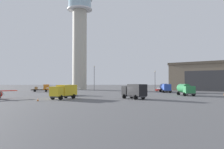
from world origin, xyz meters
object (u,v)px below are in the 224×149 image
(light_post_west, at_px, (155,79))
(truck_fuel_tanker_green, at_px, (185,89))
(traffic_cone_near_right, at_px, (38,99))
(traffic_cone_mid_apron, at_px, (224,95))
(truck_flatbed_orange, at_px, (43,88))
(car_red, at_px, (161,89))
(truck_fuel_tanker_blue, at_px, (165,87))
(control_tower, at_px, (80,37))
(traffic_cone_near_left, at_px, (133,94))
(airplane_white, at_px, (64,90))
(truck_box_black, at_px, (134,91))
(truck_box_yellow, at_px, (64,91))
(light_post_north, at_px, (94,76))
(car_teal, at_px, (141,89))

(light_post_west, bearing_deg, truck_fuel_tanker_green, -84.59)
(traffic_cone_near_right, bearing_deg, traffic_cone_mid_apron, 21.89)
(truck_flatbed_orange, relative_size, light_post_west, 0.81)
(car_red, relative_size, traffic_cone_mid_apron, 7.73)
(truck_fuel_tanker_blue, distance_m, light_post_west, 14.01)
(control_tower, bearing_deg, traffic_cone_near_left, -64.20)
(car_red, relative_size, traffic_cone_near_right, 7.06)
(truck_fuel_tanker_green, xyz_separation_m, traffic_cone_mid_apron, (9.78, -0.92, -1.38))
(truck_flatbed_orange, xyz_separation_m, traffic_cone_mid_apron, (53.94, -22.93, -0.97))
(truck_fuel_tanker_blue, bearing_deg, truck_fuel_tanker_green, 3.28)
(airplane_white, xyz_separation_m, truck_fuel_tanker_green, (32.23, -1.11, 0.33))
(truck_box_black, height_order, traffic_cone_near_right, truck_box_black)
(truck_fuel_tanker_blue, relative_size, car_red, 1.36)
(airplane_white, bearing_deg, truck_fuel_tanker_blue, 136.28)
(light_post_west, relative_size, traffic_cone_mid_apron, 13.09)
(light_post_west, relative_size, traffic_cone_near_right, 11.95)
(truck_box_yellow, bearing_deg, car_red, 168.25)
(control_tower, relative_size, truck_fuel_tanker_blue, 7.07)
(traffic_cone_near_left, xyz_separation_m, traffic_cone_near_right, (-19.35, -18.44, 0.03))
(airplane_white, relative_size, light_post_west, 1.23)
(truck_box_black, xyz_separation_m, traffic_cone_mid_apron, (24.21, 11.61, -1.44))
(truck_fuel_tanker_green, relative_size, car_red, 1.52)
(traffic_cone_mid_apron, bearing_deg, truck_fuel_tanker_green, 174.66)
(truck_box_yellow, height_order, light_post_north, light_post_north)
(airplane_white, xyz_separation_m, truck_box_yellow, (2.95, -13.72, 0.33))
(control_tower, distance_m, truck_fuel_tanker_blue, 46.97)
(control_tower, relative_size, car_teal, 9.06)
(truck_fuel_tanker_green, bearing_deg, truck_box_yellow, -71.95)
(light_post_north, bearing_deg, traffic_cone_near_left, -68.60)
(truck_box_black, relative_size, traffic_cone_near_right, 9.38)
(car_red, xyz_separation_m, light_post_north, (-25.57, 8.08, 5.16))
(control_tower, height_order, truck_box_black, control_tower)
(truck_flatbed_orange, distance_m, light_post_north, 21.47)
(airplane_white, distance_m, truck_box_yellow, 14.04)
(truck_fuel_tanker_green, bearing_deg, truck_box_black, -54.29)
(control_tower, relative_size, truck_box_yellow, 6.24)
(truck_fuel_tanker_blue, bearing_deg, traffic_cone_near_right, -45.30)
(truck_box_black, distance_m, traffic_cone_near_left, 12.94)
(traffic_cone_mid_apron, bearing_deg, light_post_west, 112.24)
(truck_box_black, relative_size, truck_box_yellow, 0.86)
(light_post_north, bearing_deg, light_post_west, -9.29)
(truck_fuel_tanker_green, height_order, car_red, truck_fuel_tanker_green)
(truck_box_black, relative_size, traffic_cone_near_left, 10.41)
(light_post_west, bearing_deg, traffic_cone_near_right, -122.17)
(light_post_north, bearing_deg, airplane_white, -99.29)
(light_post_west, height_order, light_post_north, light_post_north)
(light_post_west, relative_size, traffic_cone_near_left, 13.28)
(car_teal, distance_m, light_post_north, 20.83)
(truck_flatbed_orange, xyz_separation_m, traffic_cone_near_right, (11.09, -40.14, -0.94))
(truck_fuel_tanker_blue, relative_size, traffic_cone_mid_apron, 10.50)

